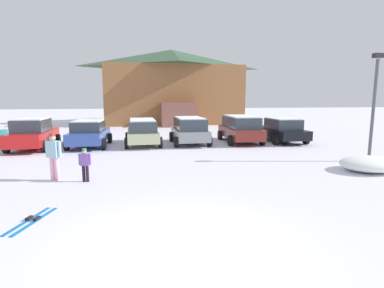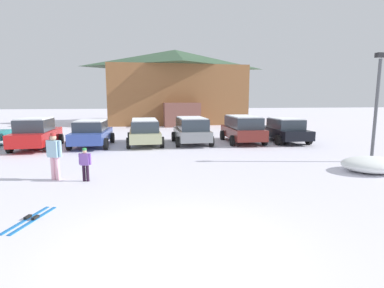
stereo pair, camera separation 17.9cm
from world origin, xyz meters
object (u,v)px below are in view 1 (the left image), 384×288
at_px(parked_blue_hatchback, 89,133).
at_px(pair_of_skis, 32,220).
at_px(ski_lodge, 172,86).
at_px(parked_maroon_van, 240,128).
at_px(parked_grey_wagon, 190,130).
at_px(parked_red_sedan, 33,133).
at_px(parked_black_sedan, 282,130).
at_px(plowed_snow_pile, 370,164).
at_px(skier_child_in_purple_jacket, 85,163).
at_px(parked_beige_suv, 142,131).
at_px(lamp_post, 374,101).
at_px(skier_adult_in_blue_parka, 54,154).

height_order(parked_blue_hatchback, pair_of_skis, parked_blue_hatchback).
xyz_separation_m(ski_lodge, parked_maroon_van, (2.63, -17.20, -3.33)).
bearing_deg(parked_blue_hatchback, parked_grey_wagon, 0.49).
distance_m(ski_lodge, parked_red_sedan, 20.40).
xyz_separation_m(parked_red_sedan, parked_blue_hatchback, (3.02, 0.21, -0.07)).
xyz_separation_m(parked_maroon_van, pair_of_skis, (-8.96, -11.34, -0.91)).
height_order(parked_black_sedan, plowed_snow_pile, parked_black_sedan).
height_order(parked_grey_wagon, skier_child_in_purple_jacket, parked_grey_wagon).
distance_m(parked_red_sedan, parked_maroon_van, 12.42).
xyz_separation_m(parked_beige_suv, lamp_post, (10.15, -6.71, 1.87)).
bearing_deg(lamp_post, parked_beige_suv, 146.52).
distance_m(parked_blue_hatchback, skier_child_in_purple_jacket, 7.97).
bearing_deg(parked_grey_wagon, parked_beige_suv, 177.79).
relative_size(ski_lodge, parked_beige_suv, 3.49).
xyz_separation_m(parked_grey_wagon, lamp_post, (7.23, -6.60, 1.83)).
xyz_separation_m(parked_maroon_van, skier_child_in_purple_jacket, (-8.30, -8.06, -0.27)).
xyz_separation_m(parked_red_sedan, lamp_post, (16.29, -6.34, 1.86)).
xyz_separation_m(ski_lodge, pair_of_skis, (-6.33, -28.54, -4.24)).
bearing_deg(parked_blue_hatchback, parked_maroon_van, 1.01).
bearing_deg(parked_beige_suv, parked_blue_hatchback, -176.98).
relative_size(parked_grey_wagon, parked_black_sedan, 0.89).
relative_size(parked_grey_wagon, pair_of_skis, 2.42).
relative_size(parked_black_sedan, plowed_snow_pile, 1.93).
xyz_separation_m(parked_beige_suv, skier_adult_in_blue_parka, (-3.11, -7.70, 0.08)).
bearing_deg(parked_red_sedan, parked_beige_suv, 3.49).
height_order(parked_beige_suv, parked_grey_wagon, parked_grey_wagon).
height_order(parked_black_sedan, lamp_post, lamp_post).
bearing_deg(parked_blue_hatchback, parked_beige_suv, 3.02).
height_order(parked_red_sedan, parked_black_sedan, parked_red_sedan).
height_order(pair_of_skis, lamp_post, lamp_post).
distance_m(parked_beige_suv, skier_adult_in_blue_parka, 8.30).
height_order(ski_lodge, parked_black_sedan, ski_lodge).
xyz_separation_m(parked_red_sedan, pair_of_skis, (3.45, -10.97, -0.85)).
bearing_deg(lamp_post, pair_of_skis, -160.17).
height_order(parked_grey_wagon, plowed_snow_pile, parked_grey_wagon).
bearing_deg(ski_lodge, parked_grey_wagon, -92.44).
bearing_deg(skier_adult_in_blue_parka, ski_lodge, 74.81).
height_order(skier_child_in_purple_jacket, plowed_snow_pile, skier_child_in_purple_jacket).
relative_size(parked_grey_wagon, skier_adult_in_blue_parka, 2.42).
xyz_separation_m(parked_blue_hatchback, skier_child_in_purple_jacket, (1.10, -7.89, -0.15)).
bearing_deg(pair_of_skis, parked_maroon_van, 51.68).
xyz_separation_m(parked_blue_hatchback, lamp_post, (13.27, -6.55, 1.93)).
bearing_deg(parked_beige_suv, plowed_snow_pile, -43.74).
bearing_deg(lamp_post, parked_maroon_van, 119.95).
xyz_separation_m(parked_grey_wagon, skier_child_in_purple_jacket, (-4.94, -7.95, -0.24)).
bearing_deg(pair_of_skis, parked_black_sedan, 43.51).
xyz_separation_m(parked_grey_wagon, plowed_snow_pile, (5.85, -8.27, -0.61)).
relative_size(parked_blue_hatchback, parked_maroon_van, 0.95).
relative_size(parked_maroon_van, parked_black_sedan, 1.00).
height_order(ski_lodge, parked_red_sedan, ski_lodge).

